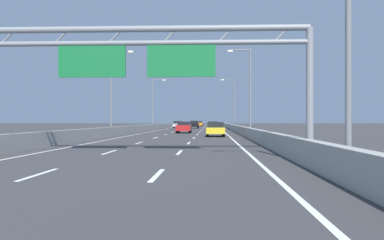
{
  "coord_description": "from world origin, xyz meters",
  "views": [
    {
      "loc": [
        3.42,
        -0.18,
        1.65
      ],
      "look_at": [
        0.23,
        70.27,
        1.69
      ],
      "focal_mm": 39.9,
      "sensor_mm": 36.0,
      "label": 1
    }
  ],
  "objects_px": {
    "streetlamp_right_far": "(233,100)",
    "yellow_car": "(215,129)",
    "green_car": "(213,125)",
    "red_car": "(184,127)",
    "streetlamp_left_far": "(154,100)",
    "orange_car": "(199,124)",
    "streetlamp_left_mid": "(113,87)",
    "black_car": "(194,125)",
    "streetlamp_right_mid": "(248,86)",
    "silver_car": "(178,125)",
    "streetlamp_right_near": "(341,0)",
    "sign_gantry": "(141,56)"
  },
  "relations": [
    {
      "from": "streetlamp_right_far",
      "to": "black_car",
      "type": "xyz_separation_m",
      "value": [
        -7.53,
        6.08,
        -4.62
      ]
    },
    {
      "from": "streetlamp_left_far",
      "to": "orange_car",
      "type": "distance_m",
      "value": 35.08
    },
    {
      "from": "streetlamp_right_near",
      "to": "streetlamp_right_mid",
      "type": "distance_m",
      "value": 33.38
    },
    {
      "from": "streetlamp_left_mid",
      "to": "streetlamp_right_mid",
      "type": "height_order",
      "value": "same"
    },
    {
      "from": "silver_car",
      "to": "streetlamp_right_far",
      "type": "bearing_deg",
      "value": -33.97
    },
    {
      "from": "sign_gantry",
      "to": "orange_car",
      "type": "distance_m",
      "value": 93.19
    },
    {
      "from": "yellow_car",
      "to": "red_car",
      "type": "relative_size",
      "value": 0.93
    },
    {
      "from": "streetlamp_left_far",
      "to": "green_car",
      "type": "bearing_deg",
      "value": -0.81
    },
    {
      "from": "red_car",
      "to": "orange_car",
      "type": "relative_size",
      "value": 1.01
    },
    {
      "from": "streetlamp_left_mid",
      "to": "black_car",
      "type": "xyz_separation_m",
      "value": [
        7.4,
        39.47,
        -4.62
      ]
    },
    {
      "from": "streetlamp_right_far",
      "to": "streetlamp_right_mid",
      "type": "bearing_deg",
      "value": -90.0
    },
    {
      "from": "streetlamp_right_far",
      "to": "silver_car",
      "type": "bearing_deg",
      "value": 146.03
    },
    {
      "from": "red_car",
      "to": "yellow_car",
      "type": "bearing_deg",
      "value": -71.67
    },
    {
      "from": "yellow_car",
      "to": "black_car",
      "type": "bearing_deg",
      "value": 95.15
    },
    {
      "from": "green_car",
      "to": "yellow_car",
      "type": "bearing_deg",
      "value": -89.87
    },
    {
      "from": "streetlamp_left_mid",
      "to": "red_car",
      "type": "bearing_deg",
      "value": 47.95
    },
    {
      "from": "streetlamp_left_far",
      "to": "yellow_car",
      "type": "distance_m",
      "value": 39.11
    },
    {
      "from": "streetlamp_right_mid",
      "to": "yellow_car",
      "type": "distance_m",
      "value": 7.01
    },
    {
      "from": "streetlamp_right_mid",
      "to": "red_car",
      "type": "height_order",
      "value": "streetlamp_right_mid"
    },
    {
      "from": "sign_gantry",
      "to": "streetlamp_left_far",
      "type": "relative_size",
      "value": 1.77
    },
    {
      "from": "orange_car",
      "to": "streetlamp_right_mid",
      "type": "bearing_deg",
      "value": -83.77
    },
    {
      "from": "streetlamp_left_far",
      "to": "silver_car",
      "type": "height_order",
      "value": "streetlamp_left_far"
    },
    {
      "from": "streetlamp_right_far",
      "to": "red_car",
      "type": "xyz_separation_m",
      "value": [
        -7.58,
        -25.23,
        -4.64
      ]
    },
    {
      "from": "streetlamp_right_far",
      "to": "yellow_car",
      "type": "distance_m",
      "value": 37.62
    },
    {
      "from": "silver_car",
      "to": "streetlamp_right_near",
      "type": "bearing_deg",
      "value": -81.58
    },
    {
      "from": "yellow_car",
      "to": "orange_car",
      "type": "bearing_deg",
      "value": 93.0
    },
    {
      "from": "green_car",
      "to": "orange_car",
      "type": "relative_size",
      "value": 0.96
    },
    {
      "from": "streetlamp_left_mid",
      "to": "green_car",
      "type": "relative_size",
      "value": 2.14
    },
    {
      "from": "sign_gantry",
      "to": "streetlamp_right_far",
      "type": "relative_size",
      "value": 1.77
    },
    {
      "from": "streetlamp_left_mid",
      "to": "silver_car",
      "type": "bearing_deg",
      "value": 84.45
    },
    {
      "from": "streetlamp_right_mid",
      "to": "streetlamp_right_far",
      "type": "distance_m",
      "value": 33.38
    },
    {
      "from": "red_car",
      "to": "streetlamp_left_far",
      "type": "bearing_deg",
      "value": 106.25
    },
    {
      "from": "sign_gantry",
      "to": "streetlamp_right_mid",
      "type": "distance_m",
      "value": 26.88
    },
    {
      "from": "sign_gantry",
      "to": "streetlamp_right_near",
      "type": "xyz_separation_m",
      "value": [
        7.54,
        -7.59,
        0.56
      ]
    },
    {
      "from": "streetlamp_left_far",
      "to": "red_car",
      "type": "bearing_deg",
      "value": -73.75
    },
    {
      "from": "streetlamp_right_mid",
      "to": "black_car",
      "type": "height_order",
      "value": "streetlamp_right_mid"
    },
    {
      "from": "orange_car",
      "to": "silver_car",
      "type": "bearing_deg",
      "value": -97.77
    },
    {
      "from": "streetlamp_right_mid",
      "to": "orange_car",
      "type": "distance_m",
      "value": 67.87
    },
    {
      "from": "streetlamp_right_far",
      "to": "orange_car",
      "type": "xyz_separation_m",
      "value": [
        -7.35,
        33.93,
        -4.65
      ]
    },
    {
      "from": "streetlamp_left_mid",
      "to": "streetlamp_left_far",
      "type": "xyz_separation_m",
      "value": [
        0.0,
        33.38,
        0.0
      ]
    },
    {
      "from": "streetlamp_right_far",
      "to": "green_car",
      "type": "distance_m",
      "value": 5.95
    },
    {
      "from": "green_car",
      "to": "orange_car",
      "type": "height_order",
      "value": "orange_car"
    },
    {
      "from": "green_car",
      "to": "red_car",
      "type": "relative_size",
      "value": 0.95
    },
    {
      "from": "streetlamp_right_mid",
      "to": "streetlamp_left_far",
      "type": "distance_m",
      "value": 36.57
    },
    {
      "from": "silver_car",
      "to": "black_car",
      "type": "height_order",
      "value": "black_car"
    },
    {
      "from": "silver_car",
      "to": "green_car",
      "type": "bearing_deg",
      "value": -46.14
    },
    {
      "from": "streetlamp_right_near",
      "to": "silver_car",
      "type": "relative_size",
      "value": 2.11
    },
    {
      "from": "sign_gantry",
      "to": "silver_car",
      "type": "xyz_separation_m",
      "value": [
        -3.43,
        66.57,
        -4.07
      ]
    },
    {
      "from": "green_car",
      "to": "streetlamp_right_far",
      "type": "bearing_deg",
      "value": 2.46
    },
    {
      "from": "streetlamp_right_mid",
      "to": "red_car",
      "type": "distance_m",
      "value": 12.06
    }
  ]
}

